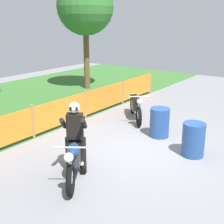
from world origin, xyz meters
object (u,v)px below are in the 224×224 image
(rider_lead, at_px, (75,136))
(oil_drum, at_px, (160,122))
(motorcycle_lead, at_px, (75,157))
(spare_drum, at_px, (193,140))
(motorcycle_trailing, at_px, (136,106))

(rider_lead, xyz_separation_m, oil_drum, (3.14, -0.49, -0.48))
(motorcycle_lead, height_order, spare_drum, motorcycle_lead)
(motorcycle_trailing, bearing_deg, motorcycle_lead, -26.43)
(rider_lead, bearing_deg, motorcycle_lead, 0.57)
(motorcycle_lead, xyz_separation_m, rider_lead, (0.17, 0.12, 0.43))
(oil_drum, bearing_deg, rider_lead, 171.16)
(motorcycle_lead, bearing_deg, motorcycle_trailing, 158.10)
(oil_drum, bearing_deg, motorcycle_lead, 173.70)
(oil_drum, distance_m, spare_drum, 1.49)
(rider_lead, height_order, spare_drum, rider_lead)
(spare_drum, bearing_deg, motorcycle_trailing, 59.57)
(motorcycle_trailing, bearing_deg, oil_drum, 16.38)
(motorcycle_trailing, bearing_deg, rider_lead, -27.52)
(motorcycle_lead, height_order, motorcycle_trailing, motorcycle_lead)
(motorcycle_lead, bearing_deg, spare_drum, 111.47)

